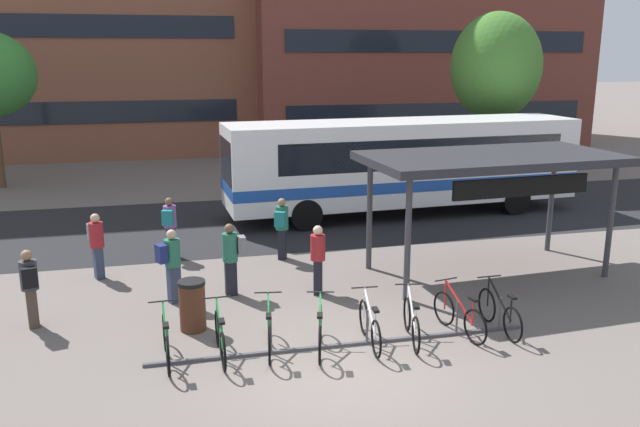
% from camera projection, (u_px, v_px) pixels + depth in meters
% --- Properties ---
extents(ground, '(200.00, 200.00, 0.00)m').
position_uv_depth(ground, '(339.00, 364.00, 11.58)').
color(ground, '#6B605B').
extents(bus_lane_asphalt, '(80.00, 7.20, 0.01)m').
position_uv_depth(bus_lane_asphalt, '(257.00, 222.00, 21.26)').
color(bus_lane_asphalt, '#232326').
rests_on(bus_lane_asphalt, ground).
extents(city_bus, '(12.13, 3.15, 3.20)m').
position_uv_depth(city_bus, '(401.00, 163.00, 21.96)').
color(city_bus, white).
rests_on(city_bus, ground).
extents(bike_rack, '(7.36, 0.14, 0.70)m').
position_uv_depth(bike_rack, '(343.00, 342.00, 12.25)').
color(bike_rack, '#47474C').
rests_on(bike_rack, ground).
extents(parked_bicycle_green_0, '(0.52, 1.72, 0.99)m').
position_uv_depth(parked_bicycle_green_0, '(166.00, 342.00, 11.56)').
color(parked_bicycle_green_0, black).
rests_on(parked_bicycle_green_0, ground).
extents(parked_bicycle_green_1, '(0.52, 1.72, 0.99)m').
position_uv_depth(parked_bicycle_green_1, '(220.00, 338.00, 11.73)').
color(parked_bicycle_green_1, black).
rests_on(parked_bicycle_green_1, ground).
extents(parked_bicycle_green_2, '(0.52, 1.71, 0.99)m').
position_uv_depth(parked_bicycle_green_2, '(269.00, 332.00, 11.97)').
color(parked_bicycle_green_2, black).
rests_on(parked_bicycle_green_2, ground).
extents(parked_bicycle_green_3, '(0.61, 1.68, 0.99)m').
position_uv_depth(parked_bicycle_green_3, '(320.00, 332.00, 12.00)').
color(parked_bicycle_green_3, black).
rests_on(parked_bicycle_green_3, ground).
extents(parked_bicycle_white_4, '(0.52, 1.72, 0.99)m').
position_uv_depth(parked_bicycle_white_4, '(370.00, 326.00, 12.24)').
color(parked_bicycle_white_4, black).
rests_on(parked_bicycle_white_4, ground).
extents(parked_bicycle_white_5, '(0.55, 1.70, 0.99)m').
position_uv_depth(parked_bicycle_white_5, '(411.00, 323.00, 12.41)').
color(parked_bicycle_white_5, black).
rests_on(parked_bicycle_white_5, ground).
extents(parked_bicycle_red_6, '(0.53, 1.70, 0.99)m').
position_uv_depth(parked_bicycle_red_6, '(459.00, 316.00, 12.72)').
color(parked_bicycle_red_6, black).
rests_on(parked_bicycle_red_6, ground).
extents(parked_bicycle_black_7, '(0.52, 1.72, 0.99)m').
position_uv_depth(parked_bicycle_black_7, '(499.00, 313.00, 12.86)').
color(parked_bicycle_black_7, black).
rests_on(parked_bicycle_black_7, ground).
extents(transit_shelter, '(6.36, 3.48, 3.01)m').
position_uv_depth(transit_shelter, '(492.00, 162.00, 15.71)').
color(transit_shelter, '#38383D').
rests_on(transit_shelter, ground).
extents(commuter_olive_pack_0, '(0.41, 0.57, 1.63)m').
position_uv_depth(commuter_olive_pack_0, '(318.00, 254.00, 14.77)').
color(commuter_olive_pack_0, black).
rests_on(commuter_olive_pack_0, ground).
extents(commuter_grey_pack_1, '(0.47, 0.59, 1.64)m').
position_uv_depth(commuter_grey_pack_1, '(97.00, 241.00, 15.79)').
color(commuter_grey_pack_1, '#2D3851').
rests_on(commuter_grey_pack_1, ground).
extents(commuter_teal_pack_2, '(0.48, 0.60, 1.67)m').
position_uv_depth(commuter_teal_pack_2, '(282.00, 225.00, 17.25)').
color(commuter_teal_pack_2, black).
rests_on(commuter_teal_pack_2, ground).
extents(commuter_black_pack_3, '(0.43, 0.58, 1.63)m').
position_uv_depth(commuter_black_pack_3, '(30.00, 284.00, 12.90)').
color(commuter_black_pack_3, '#47382D').
rests_on(commuter_black_pack_3, ground).
extents(commuter_grey_pack_4, '(0.54, 0.36, 1.69)m').
position_uv_depth(commuter_grey_pack_4, '(232.00, 254.00, 14.67)').
color(commuter_grey_pack_4, black).
rests_on(commuter_grey_pack_4, ground).
extents(commuter_teal_pack_5, '(0.43, 0.58, 1.66)m').
position_uv_depth(commuter_teal_pack_5, '(170.00, 224.00, 17.36)').
color(commuter_teal_pack_5, '#2D3851').
rests_on(commuter_teal_pack_5, ground).
extents(commuter_navy_pack_6, '(0.60, 0.50, 1.68)m').
position_uv_depth(commuter_navy_pack_6, '(171.00, 261.00, 14.20)').
color(commuter_navy_pack_6, '#2D3851').
rests_on(commuter_navy_pack_6, ground).
extents(trash_bin, '(0.55, 0.55, 1.03)m').
position_uv_depth(trash_bin, '(192.00, 305.00, 12.91)').
color(trash_bin, '#4C2819').
rests_on(trash_bin, ground).
extents(street_tree_1, '(3.66, 3.66, 7.03)m').
position_uv_depth(street_tree_1, '(496.00, 67.00, 26.40)').
color(street_tree_1, brown).
rests_on(street_tree_1, ground).
extents(building_centre_block, '(19.00, 13.27, 14.34)m').
position_uv_depth(building_centre_block, '(148.00, 27.00, 46.16)').
color(building_centre_block, gray).
rests_on(building_centre_block, ground).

